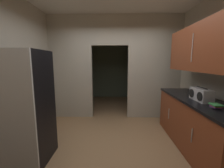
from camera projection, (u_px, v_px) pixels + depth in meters
ground at (114, 149)px, 2.69m from camera, size 20.00×20.00×0.00m
kitchen_partition at (116, 64)px, 4.10m from camera, size 3.62×0.12×2.82m
adjoining_room_shell at (115, 66)px, 5.88m from camera, size 3.62×2.56×2.82m
refrigerator at (23, 108)px, 2.28m from camera, size 0.74×0.71×1.75m
lower_cabinet_run at (196, 124)px, 2.66m from camera, size 0.67×2.15×0.93m
upper_cabinet_counterside at (203, 48)px, 2.47m from camera, size 0.36×1.94×0.79m
boombox at (201, 95)px, 2.47m from camera, size 0.20×0.42×0.23m
book_stack at (216, 106)px, 2.07m from camera, size 0.14×0.16×0.06m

